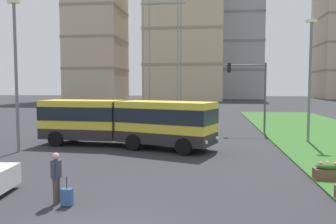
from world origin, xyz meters
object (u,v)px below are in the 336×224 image
at_px(rolling_suitcase, 67,197).
at_px(streetlight_median, 310,75).
at_px(articulated_bus, 125,122).
at_px(car_silver_hatch, 114,120).
at_px(pedestrian_crossing, 56,174).
at_px(apartment_tower_westcentre, 184,0).
at_px(traffic_light_far_right, 252,85).
at_px(apartment_tower_west, 96,11).
at_px(streetlight_left, 16,70).
at_px(flower_planter_2, 328,171).
at_px(apartment_tower_centre, 238,32).

bearing_deg(rolling_suitcase, streetlight_median, 51.65).
height_order(articulated_bus, car_silver_hatch, articulated_bus).
bearing_deg(pedestrian_crossing, apartment_tower_westcentre, 91.64).
distance_m(car_silver_hatch, streetlight_median, 17.45).
xyz_separation_m(car_silver_hatch, apartment_tower_westcentre, (1.41, 65.66, 26.75)).
xyz_separation_m(traffic_light_far_right, apartment_tower_westcentre, (-11.01, 67.21, 23.47)).
bearing_deg(car_silver_hatch, apartment_tower_west, 109.78).
bearing_deg(rolling_suitcase, streetlight_left, 128.08).
bearing_deg(streetlight_left, flower_planter_2, -14.97).
height_order(pedestrian_crossing, streetlight_left, streetlight_left).
xyz_separation_m(articulated_bus, traffic_light_far_right, (8.94, 7.96, 2.38)).
xyz_separation_m(car_silver_hatch, streetlight_median, (15.80, -6.27, 3.95)).
height_order(rolling_suitcase, apartment_tower_centre, apartment_tower_centre).
bearing_deg(pedestrian_crossing, car_silver_hatch, 100.67).
xyz_separation_m(articulated_bus, apartment_tower_west, (-27.44, 76.12, 23.54)).
height_order(flower_planter_2, streetlight_median, streetlight_median).
height_order(articulated_bus, apartment_tower_west, apartment_tower_west).
bearing_deg(traffic_light_far_right, articulated_bus, -138.32).
bearing_deg(streetlight_median, flower_planter_2, -100.53).
relative_size(car_silver_hatch, apartment_tower_centre, 0.11).
distance_m(articulated_bus, streetlight_median, 13.10).
distance_m(traffic_light_far_right, streetlight_median, 5.85).
distance_m(streetlight_left, apartment_tower_centre, 95.23).
bearing_deg(articulated_bus, streetlight_median, 14.72).
relative_size(pedestrian_crossing, traffic_light_far_right, 0.30).
height_order(pedestrian_crossing, apartment_tower_westcentre, apartment_tower_westcentre).
xyz_separation_m(traffic_light_far_right, apartment_tower_west, (-36.38, 68.16, 21.15)).
xyz_separation_m(articulated_bus, pedestrian_crossing, (0.40, -11.07, -0.65)).
relative_size(rolling_suitcase, apartment_tower_westcentre, 0.02).
bearing_deg(streetlight_median, apartment_tower_west, 118.62).
xyz_separation_m(streetlight_median, apartment_tower_centre, (1.21, 86.03, 16.02)).
bearing_deg(pedestrian_crossing, flower_planter_2, 22.18).
bearing_deg(streetlight_median, pedestrian_crossing, -129.82).
bearing_deg(flower_planter_2, pedestrian_crossing, -157.82).
bearing_deg(apartment_tower_west, car_silver_hatch, -70.22).
bearing_deg(articulated_bus, car_silver_hatch, 110.10).
distance_m(car_silver_hatch, streetlight_left, 13.05).
relative_size(articulated_bus, streetlight_median, 1.40).
xyz_separation_m(articulated_bus, streetlight_median, (12.33, 3.24, 3.05)).
relative_size(rolling_suitcase, apartment_tower_centre, 0.02).
relative_size(car_silver_hatch, traffic_light_far_right, 0.77).
height_order(pedestrian_crossing, apartment_tower_centre, apartment_tower_centre).
relative_size(streetlight_left, apartment_tower_west, 0.18).
distance_m(pedestrian_crossing, apartment_tower_centre, 103.09).
bearing_deg(streetlight_left, streetlight_median, 17.74).
distance_m(articulated_bus, traffic_light_far_right, 12.21).
xyz_separation_m(traffic_light_far_right, apartment_tower_centre, (4.59, 81.30, 16.68)).
distance_m(pedestrian_crossing, apartment_tower_west, 94.66).
xyz_separation_m(car_silver_hatch, apartment_tower_west, (-23.96, 66.61, 24.44)).
bearing_deg(traffic_light_far_right, apartment_tower_westcentre, 99.30).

